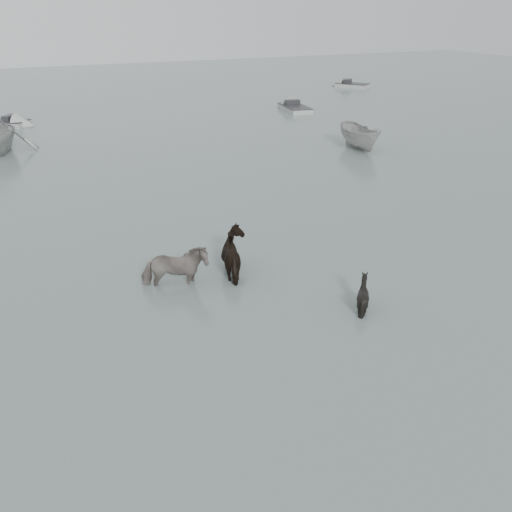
# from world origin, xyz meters

# --- Properties ---
(ground) EXTENTS (140.00, 140.00, 0.00)m
(ground) POSITION_xyz_m (0.00, 0.00, 0.00)
(ground) COLOR slate
(ground) RESTS_ON ground
(pony_pinto) EXTENTS (2.14, 1.42, 1.66)m
(pony_pinto) POSITION_xyz_m (-1.78, 2.43, 0.83)
(pony_pinto) COLOR black
(pony_pinto) RESTS_ON ground
(pony_dark) EXTENTS (1.71, 1.90, 1.67)m
(pony_dark) POSITION_xyz_m (0.30, 2.54, 0.84)
(pony_dark) COLOR black
(pony_dark) RESTS_ON ground
(pony_black) EXTENTS (1.18, 1.09, 1.13)m
(pony_black) POSITION_xyz_m (2.44, -1.01, 0.56)
(pony_black) COLOR black
(pony_black) RESTS_ON ground
(boat_small) EXTENTS (2.07, 4.12, 1.52)m
(boat_small) POSITION_xyz_m (13.08, 14.48, 0.76)
(boat_small) COLOR #A3A29E
(boat_small) RESTS_ON ground
(skiff_port) EXTENTS (2.35, 5.26, 0.75)m
(skiff_port) POSITION_xyz_m (15.76, 26.96, 0.38)
(skiff_port) COLOR #9DA09D
(skiff_port) RESTS_ON ground
(skiff_mid) EXTENTS (4.69, 3.94, 0.75)m
(skiff_mid) POSITION_xyz_m (-4.96, 30.23, 0.38)
(skiff_mid) COLOR #9D9F9D
(skiff_mid) RESTS_ON ground
(skiff_star) EXTENTS (3.84, 4.47, 0.75)m
(skiff_star) POSITION_xyz_m (27.37, 36.33, 0.38)
(skiff_star) COLOR #A2A29E
(skiff_star) RESTS_ON ground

